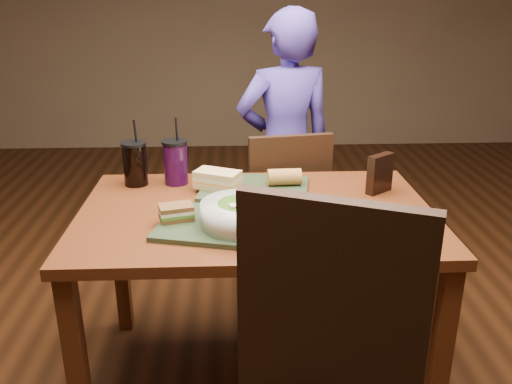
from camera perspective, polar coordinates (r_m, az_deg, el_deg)
ground at (r=2.39m, az=-0.00°, el=-18.72°), size 6.00×6.00×0.00m
dining_table at (r=2.03m, az=-0.00°, el=-4.23°), size 1.30×0.85×0.75m
chair_far at (r=2.66m, az=3.32°, el=-1.84°), size 0.44×0.44×0.90m
diner at (r=2.87m, az=3.08°, el=4.54°), size 0.59×0.46×1.44m
tray_near at (r=1.85m, az=-3.57°, el=-3.50°), size 0.48×0.41×0.02m
tray_far at (r=2.18m, az=-0.14°, el=0.35°), size 0.47×0.39×0.02m
salad_bowl at (r=1.81m, az=-1.59°, el=-2.13°), size 0.27×0.27×0.09m
soup_bowl at (r=1.86m, az=13.57°, el=-3.20°), size 0.24×0.24×0.07m
sandwich_near at (r=1.88m, az=-8.40°, el=-2.13°), size 0.13×0.10×0.05m
sandwich_far at (r=2.16m, az=-4.06°, el=1.34°), size 0.20×0.16×0.07m
baguette_near at (r=1.75m, az=0.10°, el=-3.45°), size 0.14×0.10×0.06m
baguette_far at (r=2.19m, az=3.00°, el=1.60°), size 0.14×0.07×0.07m
cup_cola at (r=2.28m, az=-12.61°, el=2.96°), size 0.10×0.10×0.28m
cup_berry at (r=2.26m, az=-8.46°, el=3.15°), size 0.10×0.10×0.28m
chip_bag at (r=2.20m, az=12.91°, el=1.90°), size 0.12×0.10×0.16m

